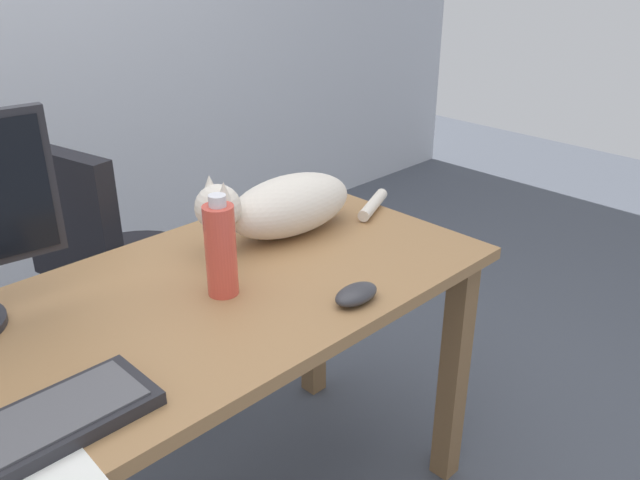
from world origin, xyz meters
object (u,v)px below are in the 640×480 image
object	(u,v)px
keyboard	(14,440)
computer_mouse	(356,294)
cat	(283,205)
water_bottle	(221,249)
office_chair	(123,299)

from	to	relation	value
keyboard	computer_mouse	size ratio (longest dim) A/B	4.00
cat	water_bottle	distance (m)	0.33
computer_mouse	water_bottle	world-z (taller)	water_bottle
keyboard	computer_mouse	world-z (taller)	computer_mouse
water_bottle	cat	bearing A→B (deg)	24.54
keyboard	cat	size ratio (longest dim) A/B	0.72
office_chair	computer_mouse	world-z (taller)	office_chair
computer_mouse	water_bottle	distance (m)	0.30
keyboard	computer_mouse	distance (m)	0.69
office_chair	computer_mouse	xyz separation A→B (m)	(0.08, -0.91, 0.36)
keyboard	cat	xyz separation A→B (m)	(0.81, 0.29, 0.07)
keyboard	office_chair	bearing A→B (deg)	53.96
keyboard	water_bottle	size ratio (longest dim) A/B	1.94
computer_mouse	water_bottle	bearing A→B (deg)	127.78
office_chair	keyboard	size ratio (longest dim) A/B	2.06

